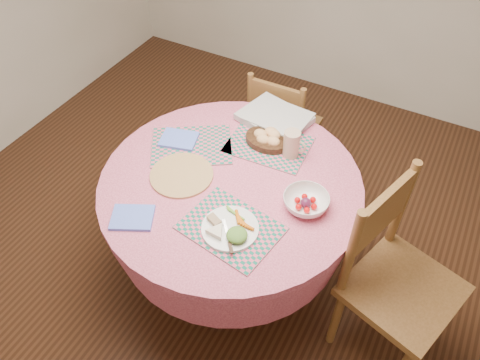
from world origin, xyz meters
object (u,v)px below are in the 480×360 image
(chair_right, at_px, (394,277))
(fruit_bowl, at_px, (306,202))
(wicker_trivet, at_px, (182,175))
(bread_bowl, at_px, (268,138))
(chair_back, at_px, (281,126))
(dinner_plate, at_px, (231,229))
(dining_table, at_px, (231,208))
(latte_mug, at_px, (292,144))

(chair_right, xyz_separation_m, fruit_bowl, (-0.45, 0.00, 0.26))
(wicker_trivet, relative_size, bread_bowl, 1.30)
(chair_back, xyz_separation_m, wicker_trivet, (-0.12, -0.91, 0.31))
(dinner_plate, height_order, fruit_bowl, fruit_bowl)
(dining_table, bearing_deg, wicker_trivet, -159.79)
(chair_back, distance_m, bread_bowl, 0.63)
(chair_back, bearing_deg, chair_right, 138.17)
(wicker_trivet, height_order, bread_bowl, bread_bowl)
(dining_table, distance_m, wicker_trivet, 0.31)
(bread_bowl, bearing_deg, chair_right, -21.11)
(wicker_trivet, distance_m, fruit_bowl, 0.60)
(chair_right, xyz_separation_m, dinner_plate, (-0.68, -0.28, 0.25))
(chair_back, xyz_separation_m, bread_bowl, (0.14, -0.51, 0.34))
(dining_table, distance_m, fruit_bowl, 0.43)
(chair_back, relative_size, dinner_plate, 3.47)
(chair_back, bearing_deg, bread_bowl, 104.57)
(chair_back, bearing_deg, wicker_trivet, 81.89)
(wicker_trivet, height_order, dinner_plate, dinner_plate)
(dining_table, bearing_deg, chair_back, 96.94)
(chair_right, height_order, fruit_bowl, chair_right)
(chair_right, xyz_separation_m, latte_mug, (-0.65, 0.28, 0.30))
(fruit_bowl, bearing_deg, wicker_trivet, -170.55)
(dining_table, distance_m, chair_back, 0.84)
(dining_table, distance_m, latte_mug, 0.44)
(bread_bowl, bearing_deg, dinner_plate, -79.15)
(dining_table, height_order, dinner_plate, dinner_plate)
(chair_right, relative_size, latte_mug, 7.17)
(dinner_plate, xyz_separation_m, fruit_bowl, (0.22, 0.28, 0.01))
(chair_right, bearing_deg, fruit_bowl, 107.05)
(dining_table, relative_size, wicker_trivet, 4.13)
(dining_table, xyz_separation_m, chair_right, (0.82, 0.01, -0.03))
(dinner_plate, distance_m, fruit_bowl, 0.36)
(dining_table, height_order, wicker_trivet, wicker_trivet)
(wicker_trivet, height_order, fruit_bowl, fruit_bowl)
(dining_table, xyz_separation_m, dinner_plate, (0.15, -0.26, 0.22))
(chair_right, relative_size, fruit_bowl, 4.85)
(latte_mug, bearing_deg, chair_right, -23.29)
(dining_table, height_order, latte_mug, latte_mug)
(dinner_plate, relative_size, fruit_bowl, 1.18)
(chair_right, bearing_deg, dining_table, 108.40)
(chair_back, bearing_deg, fruit_bowl, 119.61)
(wicker_trivet, height_order, latte_mug, latte_mug)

